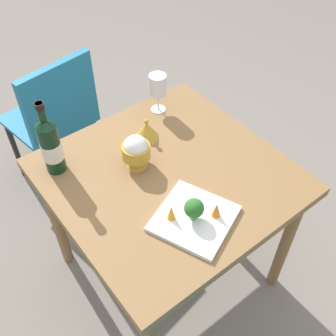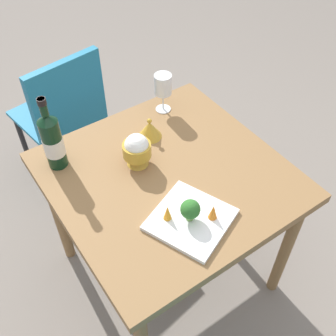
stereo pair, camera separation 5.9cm
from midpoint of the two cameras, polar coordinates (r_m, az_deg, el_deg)
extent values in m
plane|color=gray|center=(2.14, -0.82, -14.01)|extent=(8.00, 8.00, 0.00)
cube|color=olive|center=(1.57, -1.09, -1.28)|extent=(0.86, 0.86, 0.04)
cylinder|color=olive|center=(2.18, 0.90, 2.43)|extent=(0.05, 0.05, 0.68)
cylinder|color=olive|center=(1.96, -16.32, -6.93)|extent=(0.05, 0.05, 0.68)
cylinder|color=olive|center=(1.88, 15.32, -10.11)|extent=(0.05, 0.05, 0.68)
cube|color=teal|center=(2.33, -17.17, 6.65)|extent=(0.46, 0.46, 0.02)
cube|color=teal|center=(2.08, -15.64, 9.00)|extent=(0.40, 0.10, 0.40)
cylinder|color=black|center=(2.55, -21.28, 2.49)|extent=(0.03, 0.03, 0.43)
cylinder|color=black|center=(2.65, -15.19, 6.28)|extent=(0.03, 0.03, 0.43)
cylinder|color=black|center=(2.31, -17.03, -1.46)|extent=(0.03, 0.03, 0.43)
cylinder|color=black|center=(2.43, -10.55, 2.84)|extent=(0.03, 0.03, 0.43)
cylinder|color=black|center=(1.56, -17.10, 2.64)|extent=(0.07, 0.07, 0.21)
cone|color=black|center=(1.48, -18.11, 6.03)|extent=(0.07, 0.07, 0.03)
cylinder|color=black|center=(1.45, -18.56, 7.52)|extent=(0.03, 0.03, 0.07)
cylinder|color=black|center=(1.44, -18.78, 8.23)|extent=(0.03, 0.03, 0.02)
cylinder|color=silver|center=(1.57, -17.02, 2.36)|extent=(0.08, 0.08, 0.07)
cylinder|color=white|center=(1.84, -2.31, 8.23)|extent=(0.07, 0.07, 0.00)
cylinder|color=white|center=(1.81, -2.35, 9.34)|extent=(0.01, 0.01, 0.08)
cylinder|color=white|center=(1.76, -2.44, 11.61)|extent=(0.08, 0.08, 0.09)
cone|color=gold|center=(1.57, -5.49, 1.04)|extent=(0.08, 0.08, 0.04)
cylinder|color=gold|center=(1.54, -5.62, 2.34)|extent=(0.11, 0.11, 0.05)
sphere|color=white|center=(1.52, -5.68, 2.95)|extent=(0.09, 0.09, 0.09)
cone|color=gold|center=(1.68, -4.01, 5.31)|extent=(0.10, 0.10, 0.07)
sphere|color=gold|center=(1.65, -4.09, 6.50)|extent=(0.02, 0.02, 0.02)
cube|color=white|center=(1.41, 2.47, -7.09)|extent=(0.33, 0.33, 0.02)
cylinder|color=#729E4C|center=(1.39, 2.38, -6.63)|extent=(0.03, 0.03, 0.03)
sphere|color=#2D6B28|center=(1.36, 2.42, -5.68)|extent=(0.07, 0.07, 0.07)
cone|color=orange|center=(1.39, 5.66, -5.82)|extent=(0.03, 0.03, 0.06)
cone|color=orange|center=(1.37, -0.79, -6.28)|extent=(0.03, 0.03, 0.06)
camera|label=1|loc=(0.03, -91.11, -1.17)|focal=43.40mm
camera|label=2|loc=(0.03, 88.89, 1.17)|focal=43.40mm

